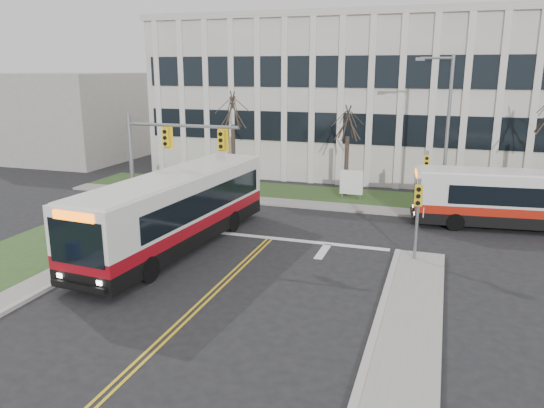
{
  "coord_description": "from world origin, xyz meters",
  "views": [
    {
      "loc": [
        8.09,
        -16.34,
        8.45
      ],
      "look_at": [
        0.3,
        7.5,
        2.0
      ],
      "focal_mm": 35.0,
      "sensor_mm": 36.0,
      "label": 1
    }
  ],
  "objects_px": {
    "streetlight": "(445,126)",
    "bus_cross": "(525,201)",
    "directory_sign": "(351,183)",
    "bus_main": "(176,212)"
  },
  "relations": [
    {
      "from": "bus_main",
      "to": "streetlight",
      "type": "bearing_deg",
      "value": 46.68
    },
    {
      "from": "bus_main",
      "to": "bus_cross",
      "type": "bearing_deg",
      "value": 32.22
    },
    {
      "from": "bus_main",
      "to": "bus_cross",
      "type": "distance_m",
      "value": 18.43
    },
    {
      "from": "bus_main",
      "to": "bus_cross",
      "type": "height_order",
      "value": "bus_main"
    },
    {
      "from": "streetlight",
      "to": "bus_cross",
      "type": "bearing_deg",
      "value": -26.41
    },
    {
      "from": "streetlight",
      "to": "directory_sign",
      "type": "bearing_deg",
      "value": 166.77
    },
    {
      "from": "streetlight",
      "to": "bus_main",
      "type": "bearing_deg",
      "value": -137.95
    },
    {
      "from": "directory_sign",
      "to": "bus_cross",
      "type": "relative_size",
      "value": 0.17
    },
    {
      "from": "directory_sign",
      "to": "bus_cross",
      "type": "height_order",
      "value": "bus_cross"
    },
    {
      "from": "streetlight",
      "to": "bus_cross",
      "type": "relative_size",
      "value": 0.8
    }
  ]
}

